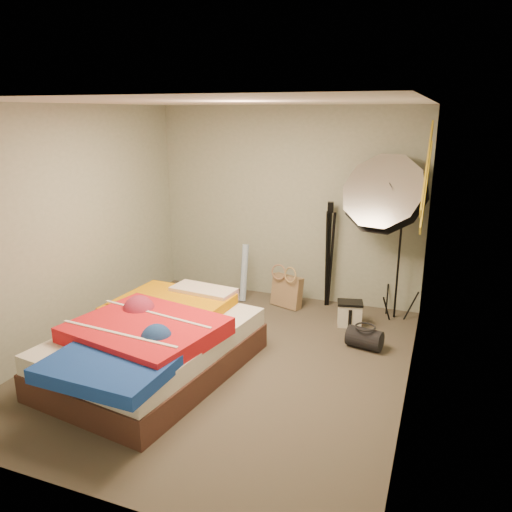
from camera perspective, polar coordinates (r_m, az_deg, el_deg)
The scene contains 15 objects.
floor at distance 5.15m, azimuth -3.50°, elevation -11.85°, with size 4.00×4.00×0.00m, color brown.
ceiling at distance 4.55m, azimuth -4.06°, elevation 17.15°, with size 4.00×4.00×0.00m, color silver.
wall_back at distance 6.53m, azimuth 3.59°, elevation 5.83°, with size 3.50×3.50×0.00m, color #9EA392.
wall_front at distance 3.09m, azimuth -19.47°, elevation -7.06°, with size 3.50×3.50×0.00m, color #9EA392.
wall_left at distance 5.64m, azimuth -20.18°, elevation 3.21°, with size 4.00×4.00×0.00m, color #9EA392.
wall_right at distance 4.29m, azimuth 17.99°, elevation -0.44°, with size 4.00×4.00×0.00m, color #9EA392.
tote_bag at distance 6.42m, azimuth 3.56°, elevation -4.04°, with size 0.41×0.12×0.41m, color #A0805E.
wrapping_roll at distance 6.58m, azimuth -1.37°, elevation -1.92°, with size 0.09×0.09×0.75m, color #5889CE.
camera_case at distance 5.98m, azimuth 10.65°, elevation -6.58°, with size 0.27×0.19×0.27m, color silver.
duffel_bag at distance 5.47m, azimuth 12.30°, elevation -9.17°, with size 0.22×0.22×0.36m, color black.
wall_stripe_upper at distance 4.76m, azimuth 18.95°, elevation 9.65°, with size 0.02×1.10×0.10m, color gold.
wall_stripe_lower at distance 5.03m, azimuth 18.87°, elevation 7.67°, with size 0.02×1.10×0.10m, color gold.
bed at distance 4.91m, azimuth -11.62°, elevation -9.80°, with size 1.65×2.26×0.59m.
photo_umbrella at distance 5.91m, azimuth 14.59°, elevation 6.64°, with size 1.31×1.03×2.08m.
camera_tripod at distance 6.34m, azimuth 8.33°, elevation 0.98°, with size 0.09×0.09×1.35m.
Camera 1 is at (1.91, -4.13, 2.42)m, focal length 35.00 mm.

